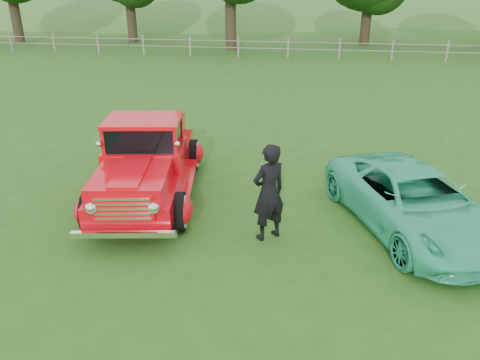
# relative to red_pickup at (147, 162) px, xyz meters

# --- Properties ---
(ground) EXTENTS (140.00, 140.00, 0.00)m
(ground) POSITION_rel_red_pickup_xyz_m (1.75, -2.20, -0.80)
(ground) COLOR #225215
(ground) RESTS_ON ground
(distant_hills) EXTENTS (116.00, 60.00, 18.00)m
(distant_hills) POSITION_rel_red_pickup_xyz_m (-2.34, 57.27, -5.34)
(distant_hills) COLOR #316926
(distant_hills) RESTS_ON ground
(fence_line) EXTENTS (48.00, 0.12, 1.20)m
(fence_line) POSITION_rel_red_pickup_xyz_m (1.75, 19.80, -0.19)
(fence_line) COLOR gray
(fence_line) RESTS_ON ground
(red_pickup) EXTENTS (2.83, 5.20, 1.78)m
(red_pickup) POSITION_rel_red_pickup_xyz_m (0.00, 0.00, 0.00)
(red_pickup) COLOR black
(red_pickup) RESTS_ON ground
(teal_sedan) EXTENTS (3.41, 4.65, 1.18)m
(teal_sedan) POSITION_rel_red_pickup_xyz_m (5.40, -0.62, -0.21)
(teal_sedan) COLOR #2EBA89
(teal_sedan) RESTS_ON ground
(man) EXTENTS (0.79, 0.76, 1.82)m
(man) POSITION_rel_red_pickup_xyz_m (2.76, -1.37, 0.11)
(man) COLOR black
(man) RESTS_ON ground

